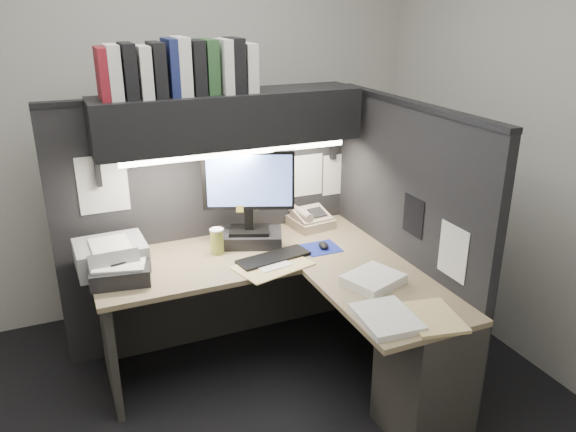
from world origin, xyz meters
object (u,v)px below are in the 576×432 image
Objects in this scene: notebook_stack at (121,273)px; coffee_cup at (217,242)px; desk at (331,330)px; overhead_shelf at (229,118)px; telephone at (311,219)px; monitor at (249,208)px; printer at (111,255)px; keyboard at (273,258)px.

coffee_cup is at bearing 12.95° from notebook_stack.
coffee_cup reaches higher than desk.
overhead_shelf is 5.10× the size of notebook_stack.
desk is 11.73× the size of coffee_cup.
telephone is at bearing 13.17° from notebook_stack.
telephone is 0.71m from coffee_cup.
monitor is at bearing -173.67° from telephone.
coffee_cup is (-0.15, -0.13, -0.70)m from overhead_shelf.
coffee_cup is 0.39× the size of printer.
monitor is 0.51m from telephone.
notebook_stack is at bearing 164.78° from keyboard.
printer is 0.18m from notebook_stack.
desk is 1.33m from overhead_shelf.
monitor reaches higher than coffee_cup.
overhead_shelf reaches higher than keyboard.
printer is (-0.82, -0.01, -0.16)m from monitor.
monitor reaches higher than desk.
notebook_stack is (0.03, -0.18, -0.03)m from printer.
desk is 2.88× the size of monitor.
printer is (-1.05, 0.67, 0.36)m from desk.
notebook_stack reaches higher than keyboard.
monitor reaches higher than keyboard.
monitor is 0.28m from coffee_cup.
notebook_stack is (-0.80, -0.19, -0.19)m from monitor.
overhead_shelf is 1.02m from printer.
keyboard is at bearing -58.21° from monitor.
printer is (-1.29, -0.12, 0.03)m from telephone.
overhead_shelf is 2.62× the size of monitor.
keyboard is at bearing -38.09° from coffee_cup.
telephone is at bearing 32.32° from keyboard.
monitor is 1.94× the size of notebook_stack.
desk is 0.89m from telephone.
overhead_shelf is 3.59× the size of keyboard.
printer reaches higher than coffee_cup.
coffee_cup is at bearing -6.61° from printer.
coffee_cup is (-0.69, -0.16, 0.02)m from telephone.
overhead_shelf is 0.90m from telephone.
keyboard is 1.15× the size of printer.
printer reaches higher than desk.
keyboard is at bearing -5.49° from notebook_stack.
overhead_shelf is 4.12× the size of printer.
monitor is 0.84m from printer.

